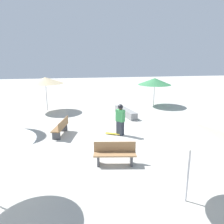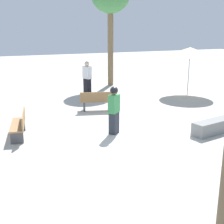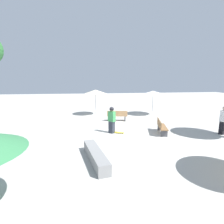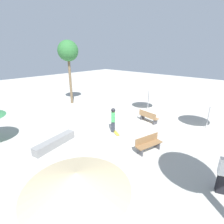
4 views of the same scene
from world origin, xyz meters
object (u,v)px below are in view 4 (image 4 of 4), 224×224
object	(u,v)px
palm_tree_center_left	(68,52)
shade_umbrella_cream	(149,86)
shade_umbrella_tan	(76,181)
skater_main	(113,119)
skateboard	(116,133)
shade_umbrella_white	(212,100)
bench_far	(148,117)
bench_near	(148,144)
concrete_ledge	(55,142)

from	to	relation	value
palm_tree_center_left	shade_umbrella_cream	bearing A→B (deg)	-153.74
shade_umbrella_cream	shade_umbrella_tan	bearing A→B (deg)	113.54
shade_umbrella_tan	skater_main	bearing A→B (deg)	-54.46
shade_umbrella_tan	shade_umbrella_cream	bearing A→B (deg)	-66.46
skateboard	shade_umbrella_tan	bearing A→B (deg)	-29.40
shade_umbrella_white	palm_tree_center_left	size ratio (longest dim) A/B	0.38
bench_far	shade_umbrella_white	size ratio (longest dim) A/B	0.72
skateboard	bench_near	world-z (taller)	bench_near
shade_umbrella_tan	palm_tree_center_left	world-z (taller)	palm_tree_center_left
concrete_ledge	palm_tree_center_left	distance (m)	9.97
shade_umbrella_white	shade_umbrella_cream	xyz separation A→B (m)	(5.19, -0.67, 0.10)
shade_umbrella_tan	palm_tree_center_left	xyz separation A→B (m)	(12.01, -8.14, 2.77)
bench_far	palm_tree_center_left	bearing A→B (deg)	-164.66
bench_far	shade_umbrella_white	world-z (taller)	shade_umbrella_white
concrete_ledge	shade_umbrella_tan	distance (m)	6.29
bench_near	shade_umbrella_white	bearing A→B (deg)	179.78
concrete_ledge	bench_far	xyz separation A→B (m)	(-2.01, -6.70, 0.19)
concrete_ledge	skateboard	bearing A→B (deg)	-113.28
bench_near	shade_umbrella_white	size ratio (longest dim) A/B	0.72
bench_far	shade_umbrella_tan	world-z (taller)	shade_umbrella_tan
skater_main	palm_tree_center_left	distance (m)	9.00
skateboard	concrete_ledge	xyz separation A→B (m)	(1.53, 3.55, 0.17)
skateboard	shade_umbrella_tan	world-z (taller)	shade_umbrella_tan
skater_main	bench_near	bearing A→B (deg)	39.82
skater_main	shade_umbrella_white	xyz separation A→B (m)	(-4.46, -4.87, 1.18)
concrete_ledge	shade_umbrella_white	distance (m)	10.38
bench_near	skateboard	bearing A→B (deg)	-83.77
shade_umbrella_tan	concrete_ledge	bearing A→B (deg)	-23.39
concrete_ledge	shade_umbrella_tan	world-z (taller)	shade_umbrella_tan
shade_umbrella_white	palm_tree_center_left	distance (m)	12.82
bench_near	bench_far	world-z (taller)	same
bench_near	shade_umbrella_white	distance (m)	5.81
bench_near	shade_umbrella_tan	bearing A→B (deg)	27.81
bench_far	palm_tree_center_left	size ratio (longest dim) A/B	0.27
skater_main	palm_tree_center_left	world-z (taller)	palm_tree_center_left
bench_near	shade_umbrella_tan	size ratio (longest dim) A/B	0.63
concrete_ledge	shade_umbrella_cream	bearing A→B (deg)	-92.62
bench_far	shade_umbrella_tan	bearing A→B (deg)	-59.96
skater_main	concrete_ledge	size ratio (longest dim) A/B	0.61
skateboard	shade_umbrella_tan	distance (m)	7.44
skater_main	concrete_ledge	bearing A→B (deg)	-58.09
bench_far	palm_tree_center_left	world-z (taller)	palm_tree_center_left
skateboard	bench_near	xyz separation A→B (m)	(-2.65, 0.39, 0.37)
skater_main	bench_near	world-z (taller)	skater_main
bench_far	palm_tree_center_left	distance (m)	9.76
bench_far	shade_umbrella_cream	bearing A→B (deg)	131.47
skateboard	concrete_ledge	world-z (taller)	concrete_ledge
shade_umbrella_cream	bench_near	bearing A→B (deg)	121.81
bench_near	shade_umbrella_tan	distance (m)	5.96
concrete_ledge	bench_far	distance (m)	7.00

